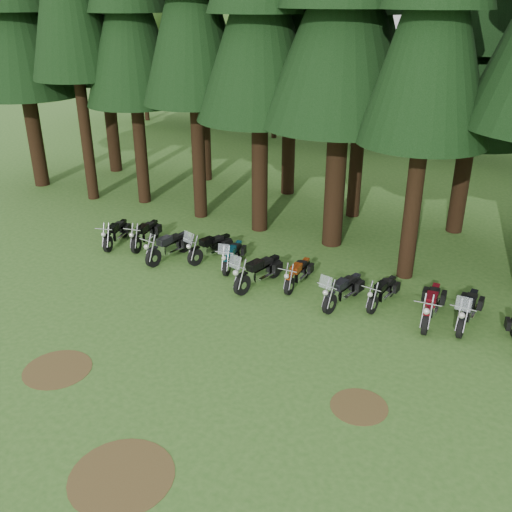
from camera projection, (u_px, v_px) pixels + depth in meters
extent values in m
plane|color=#315D20|center=(194.00, 363.00, 15.36)|extent=(120.00, 120.00, 0.00)
cylinder|color=black|center=(34.00, 132.00, 28.81)|extent=(0.73, 0.73, 5.51)
cone|color=black|center=(16.00, 19.00, 26.62)|extent=(5.49, 5.49, 6.89)
cylinder|color=black|center=(85.00, 129.00, 26.56)|extent=(0.52, 0.52, 6.77)
cylinder|color=black|center=(140.00, 145.00, 26.36)|extent=(0.58, 0.58, 5.53)
cone|color=black|center=(130.00, 21.00, 24.16)|extent=(4.32, 4.32, 6.91)
cylinder|color=black|center=(198.00, 150.00, 24.46)|extent=(0.58, 0.58, 5.99)
cone|color=black|center=(192.00, 4.00, 22.08)|extent=(4.32, 4.32, 7.49)
cylinder|color=black|center=(260.00, 165.00, 23.09)|extent=(0.66, 0.66, 5.57)
cone|color=black|center=(260.00, 23.00, 20.87)|extent=(4.95, 4.95, 6.96)
cylinder|color=black|center=(336.00, 175.00, 21.63)|extent=(0.77, 0.77, 5.70)
cone|color=black|center=(345.00, 19.00, 19.36)|extent=(5.81, 5.81, 7.12)
cylinder|color=black|center=(413.00, 199.00, 18.99)|extent=(0.55, 0.55, 5.71)
cone|color=black|center=(435.00, 22.00, 16.72)|extent=(4.15, 4.15, 7.14)
cylinder|color=black|center=(111.00, 118.00, 31.20)|extent=(0.67, 0.67, 5.87)
cone|color=black|center=(99.00, 6.00, 28.87)|extent=(5.00, 5.00, 7.33)
cylinder|color=black|center=(205.00, 128.00, 29.72)|extent=(0.60, 0.60, 5.53)
cone|color=black|center=(200.00, 18.00, 27.52)|extent=(4.52, 4.52, 6.91)
cylinder|color=black|center=(289.00, 138.00, 27.57)|extent=(0.65, 0.65, 5.55)
cone|color=black|center=(292.00, 19.00, 25.36)|extent=(4.85, 4.85, 6.94)
cylinder|color=black|center=(357.00, 155.00, 24.63)|extent=(0.58, 0.58, 5.52)
cone|color=black|center=(367.00, 23.00, 22.44)|extent=(4.35, 4.35, 6.90)
cylinder|color=black|center=(462.00, 177.00, 23.07)|extent=(0.66, 0.66, 4.70)
cone|color=black|center=(480.00, 60.00, 21.21)|extent=(4.94, 4.94, 5.87)
cylinder|color=black|center=(146.00, 99.00, 44.91)|extent=(0.36, 0.36, 3.33)
sphere|color=#325D1E|center=(141.00, 39.00, 43.07)|extent=(7.78, 7.78, 7.78)
sphere|color=#325D1E|center=(148.00, 51.00, 42.09)|extent=(5.55, 5.55, 5.55)
cylinder|color=black|center=(214.00, 105.00, 42.58)|extent=(0.36, 0.36, 3.29)
sphere|color=#325D1E|center=(212.00, 42.00, 40.75)|extent=(7.69, 7.69, 7.69)
sphere|color=#325D1E|center=(222.00, 55.00, 39.79)|extent=(5.49, 5.49, 5.49)
cylinder|color=black|center=(274.00, 117.00, 39.37)|extent=(0.36, 0.36, 2.80)
sphere|color=#325D1E|center=(275.00, 61.00, 37.82)|extent=(6.53, 6.53, 6.53)
sphere|color=#325D1E|center=(285.00, 73.00, 37.00)|extent=(4.67, 4.67, 4.67)
cylinder|color=black|center=(354.00, 127.00, 37.11)|extent=(0.36, 0.36, 2.55)
sphere|color=#325D1E|center=(358.00, 72.00, 35.70)|extent=(5.95, 5.95, 5.95)
sphere|color=#325D1E|center=(370.00, 85.00, 34.95)|extent=(4.25, 4.25, 4.25)
cylinder|color=black|center=(458.00, 134.00, 35.25)|extent=(0.36, 0.36, 2.47)
sphere|color=#325D1E|center=(466.00, 79.00, 33.89)|extent=(5.76, 5.76, 5.76)
sphere|color=#325D1E|center=(480.00, 92.00, 33.16)|extent=(4.12, 4.12, 4.12)
cylinder|color=#4C3D1E|center=(58.00, 369.00, 15.11)|extent=(1.80, 1.80, 0.01)
cylinder|color=#4C3D1E|center=(359.00, 406.00, 13.74)|extent=(1.40, 1.40, 0.01)
cylinder|color=#4C3D1E|center=(122.00, 476.00, 11.74)|extent=(2.20, 2.20, 0.01)
cylinder|color=black|center=(108.00, 244.00, 21.95)|extent=(0.33, 0.65, 0.64)
cylinder|color=black|center=(124.00, 230.00, 23.29)|extent=(0.33, 0.65, 0.64)
cube|color=silver|center=(116.00, 234.00, 22.63)|extent=(0.47, 0.73, 0.33)
cube|color=black|center=(113.00, 228.00, 22.28)|extent=(0.44, 0.60, 0.23)
cube|color=black|center=(118.00, 225.00, 22.70)|extent=(0.44, 0.60, 0.12)
cylinder|color=black|center=(136.00, 245.00, 21.84)|extent=(0.27, 0.67, 0.66)
cylinder|color=black|center=(155.00, 231.00, 23.19)|extent=(0.27, 0.67, 0.66)
cube|color=silver|center=(146.00, 235.00, 22.52)|extent=(0.42, 0.74, 0.34)
cube|color=black|center=(143.00, 229.00, 22.17)|extent=(0.41, 0.60, 0.24)
cube|color=black|center=(148.00, 225.00, 22.59)|extent=(0.41, 0.60, 0.12)
cylinder|color=black|center=(153.00, 258.00, 20.72)|extent=(0.22, 0.70, 0.69)
cylinder|color=black|center=(184.00, 244.00, 21.92)|extent=(0.22, 0.70, 0.69)
cube|color=silver|center=(170.00, 248.00, 21.32)|extent=(0.37, 0.76, 0.36)
cube|color=black|center=(165.00, 241.00, 20.99)|extent=(0.38, 0.61, 0.25)
cube|color=black|center=(174.00, 238.00, 21.36)|extent=(0.38, 0.61, 0.13)
cylinder|color=black|center=(195.00, 257.00, 20.84)|extent=(0.30, 0.67, 0.65)
cylinder|color=black|center=(226.00, 245.00, 21.85)|extent=(0.30, 0.67, 0.65)
cube|color=silver|center=(212.00, 248.00, 21.34)|extent=(0.44, 0.74, 0.34)
cube|color=black|center=(207.00, 241.00, 21.04)|extent=(0.42, 0.60, 0.24)
cube|color=black|center=(216.00, 239.00, 21.36)|extent=(0.42, 0.60, 0.12)
cube|color=silver|center=(188.00, 237.00, 20.28)|extent=(0.43, 0.22, 0.39)
cylinder|color=black|center=(227.00, 267.00, 20.09)|extent=(0.27, 0.62, 0.61)
cylinder|color=black|center=(239.00, 252.00, 21.35)|extent=(0.27, 0.62, 0.61)
cube|color=silver|center=(233.00, 257.00, 20.72)|extent=(0.41, 0.69, 0.31)
cube|color=#0D485D|center=(231.00, 251.00, 20.40)|extent=(0.39, 0.56, 0.22)
cube|color=black|center=(235.00, 247.00, 20.79)|extent=(0.39, 0.56, 0.11)
cube|color=silver|center=(223.00, 249.00, 19.50)|extent=(0.41, 0.21, 0.37)
cylinder|color=black|center=(242.00, 285.00, 18.77)|extent=(0.29, 0.73, 0.71)
cylinder|color=black|center=(274.00, 268.00, 19.91)|extent=(0.29, 0.73, 0.71)
cube|color=silver|center=(260.00, 273.00, 19.34)|extent=(0.44, 0.80, 0.37)
cube|color=black|center=(255.00, 265.00, 19.01)|extent=(0.43, 0.64, 0.26)
cube|color=black|center=(264.00, 262.00, 19.36)|extent=(0.43, 0.64, 0.13)
cube|color=silver|center=(235.00, 262.00, 18.15)|extent=(0.47, 0.22, 0.43)
cylinder|color=black|center=(289.00, 286.00, 18.81)|extent=(0.16, 0.61, 0.61)
cylinder|color=black|center=(305.00, 269.00, 19.97)|extent=(0.16, 0.61, 0.61)
cube|color=silver|center=(298.00, 275.00, 19.39)|extent=(0.29, 0.66, 0.31)
cube|color=#9E3910|center=(296.00, 268.00, 19.08)|extent=(0.30, 0.52, 0.22)
cube|color=black|center=(301.00, 264.00, 19.44)|extent=(0.30, 0.52, 0.11)
cylinder|color=black|center=(330.00, 304.00, 17.67)|extent=(0.25, 0.67, 0.65)
cylinder|color=black|center=(355.00, 286.00, 18.74)|extent=(0.25, 0.67, 0.65)
cube|color=silver|center=(344.00, 292.00, 18.20)|extent=(0.39, 0.73, 0.34)
cube|color=black|center=(341.00, 285.00, 17.89)|extent=(0.39, 0.59, 0.24)
cube|color=black|center=(348.00, 281.00, 18.23)|extent=(0.39, 0.59, 0.12)
cube|color=silver|center=(326.00, 282.00, 17.10)|extent=(0.43, 0.20, 0.39)
cylinder|color=black|center=(372.00, 305.00, 17.67)|extent=(0.19, 0.61, 0.60)
cylinder|color=black|center=(391.00, 288.00, 18.71)|extent=(0.19, 0.61, 0.60)
cube|color=silver|center=(383.00, 293.00, 18.19)|extent=(0.32, 0.66, 0.31)
cube|color=black|center=(381.00, 287.00, 17.90)|extent=(0.33, 0.52, 0.22)
cube|color=black|center=(386.00, 283.00, 18.22)|extent=(0.33, 0.52, 0.11)
cylinder|color=black|center=(426.00, 323.00, 16.58)|extent=(0.21, 0.72, 0.71)
cylinder|color=black|center=(434.00, 298.00, 17.95)|extent=(0.21, 0.72, 0.71)
cube|color=silver|center=(431.00, 307.00, 17.27)|extent=(0.37, 0.77, 0.36)
cube|color=maroon|center=(431.00, 299.00, 16.91)|extent=(0.37, 0.61, 0.26)
cube|color=black|center=(434.00, 293.00, 17.33)|extent=(0.37, 0.61, 0.13)
cylinder|color=black|center=(461.00, 327.00, 16.42)|extent=(0.15, 0.68, 0.67)
cylinder|color=black|center=(472.00, 304.00, 17.66)|extent=(0.15, 0.68, 0.67)
cube|color=silver|center=(468.00, 311.00, 17.04)|extent=(0.29, 0.72, 0.35)
cube|color=black|center=(468.00, 304.00, 16.70)|extent=(0.31, 0.56, 0.25)
cube|color=black|center=(471.00, 299.00, 17.09)|extent=(0.31, 0.56, 0.12)
cube|color=silver|center=(464.00, 304.00, 15.80)|extent=(0.43, 0.13, 0.40)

